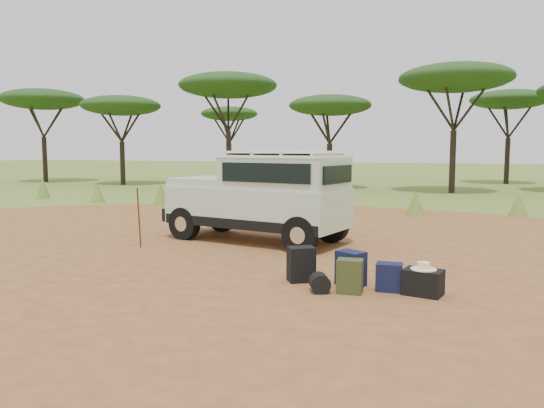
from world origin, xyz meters
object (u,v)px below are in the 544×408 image
(walking_staff, at_px, (139,218))
(backpack_olive, at_px, (350,276))
(backpack_black, at_px, (301,264))
(backpack_navy, at_px, (351,268))
(duffel_navy, at_px, (389,277))
(hard_case, at_px, (423,282))
(safari_vehicle, at_px, (262,198))

(walking_staff, xyz_separation_m, backpack_olive, (4.75, -1.91, -0.40))
(backpack_black, height_order, backpack_navy, backpack_black)
(backpack_black, distance_m, backpack_olive, 0.95)
(backpack_black, xyz_separation_m, backpack_navy, (0.78, 0.02, -0.01))
(backpack_black, bearing_deg, duffel_navy, -36.27)
(backpack_black, xyz_separation_m, backpack_olive, (0.85, -0.43, -0.03))
(duffel_navy, xyz_separation_m, hard_case, (0.48, -0.06, -0.02))
(backpack_black, height_order, duffel_navy, backpack_black)
(backpack_black, height_order, hard_case, backpack_black)
(walking_staff, height_order, duffel_navy, walking_staff)
(safari_vehicle, distance_m, duffel_navy, 4.66)
(walking_staff, relative_size, backpack_black, 2.41)
(backpack_black, xyz_separation_m, duffel_navy, (1.37, -0.12, -0.07))
(safari_vehicle, distance_m, backpack_navy, 4.17)
(walking_staff, xyz_separation_m, backpack_navy, (4.68, -1.46, -0.38))
(walking_staff, bearing_deg, backpack_black, -47.32)
(walking_staff, xyz_separation_m, backpack_black, (3.90, -1.48, -0.37))
(safari_vehicle, distance_m, backpack_olive, 4.56)
(duffel_navy, bearing_deg, backpack_olive, -152.16)
(backpack_olive, height_order, hard_case, backpack_olive)
(safari_vehicle, xyz_separation_m, walking_staff, (-2.07, -1.71, -0.33))
(safari_vehicle, relative_size, duffel_navy, 10.57)
(backpack_navy, bearing_deg, backpack_olive, -51.46)
(hard_case, bearing_deg, duffel_navy, -174.36)
(walking_staff, distance_m, backpack_black, 4.19)
(safari_vehicle, height_order, hard_case, safari_vehicle)
(backpack_navy, bearing_deg, hard_case, 19.21)
(safari_vehicle, xyz_separation_m, backpack_olive, (2.68, -3.62, -0.73))
(backpack_black, relative_size, hard_case, 1.05)
(hard_case, bearing_deg, backpack_black, -172.61)
(backpack_navy, distance_m, hard_case, 1.09)
(safari_vehicle, xyz_separation_m, backpack_navy, (2.61, -3.17, -0.71))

